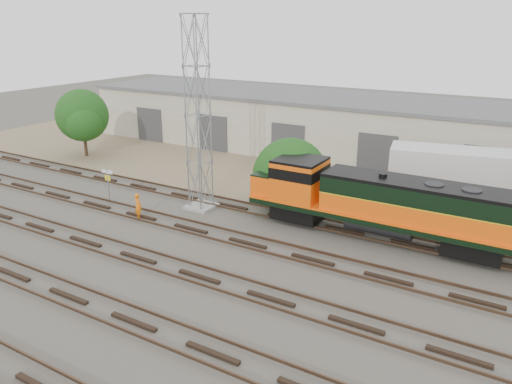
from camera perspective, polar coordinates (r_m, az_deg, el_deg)
The scene contains 11 objects.
ground at distance 27.00m, azimuth -2.65°, elevation -7.14°, with size 140.00×140.00×0.00m, color #47423A.
dirt_strip at distance 39.49m, azimuth 9.36°, elevation 1.24°, with size 80.00×16.00×0.02m, color #726047.
tracks at distance 24.80m, azimuth -6.51°, elevation -9.57°, with size 80.00×20.40×0.28m.
warehouse at distance 46.12m, azimuth 13.31°, elevation 6.95°, with size 58.40×10.40×5.30m.
locomotive at distance 28.96m, azimuth 13.52°, elevation -1.10°, with size 15.74×2.76×3.78m.
signal_tower at distance 32.04m, azimuth -6.64°, elevation 8.27°, with size 1.81×1.81×12.29m.
sign_post at distance 35.43m, azimuth -16.58°, elevation 1.39°, with size 0.96×0.07×2.35m.
worker at distance 32.18m, azimuth -13.32°, elevation -1.58°, with size 0.62×0.41×1.70m, color orange.
semi_trailer at distance 34.38m, azimuth 27.14°, elevation 1.33°, with size 14.15×5.50×4.27m.
tree_west at distance 47.88m, azimuth -19.21°, elevation 8.08°, with size 4.92×4.69×6.14m.
tree_mid at distance 32.75m, azimuth 4.18°, elevation 1.52°, with size 5.25×5.00×5.00m.
Camera 1 is at (13.43, -20.18, 11.89)m, focal length 35.00 mm.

